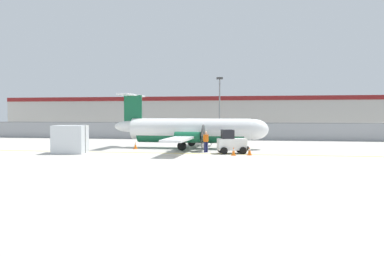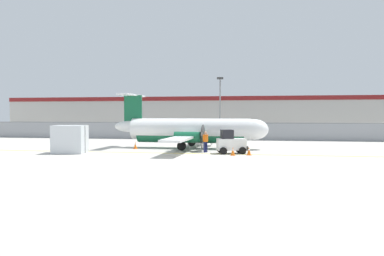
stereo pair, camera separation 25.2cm
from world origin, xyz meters
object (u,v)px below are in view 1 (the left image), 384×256
Objects in this scene: cargo_container at (70,139)px; parked_car_2 at (191,128)px; traffic_cone_near_left at (234,151)px; traffic_cone_near_right at (135,145)px; parked_car_3 at (219,128)px; parked_car_5 at (280,130)px; parked_car_0 at (120,129)px; commuter_airplane at (193,131)px; parked_car_1 at (150,129)px; parked_car_6 at (326,130)px; baggage_tug at (231,143)px; apron_light_pole at (220,103)px; parked_car_4 at (247,128)px; ground_crew_worker at (206,141)px; traffic_cone_far_left at (250,151)px.

parked_car_2 is at bearing 73.43° from cargo_container.
traffic_cone_near_right is at bearing 155.99° from traffic_cone_near_left.
parked_car_5 is (9.00, -5.63, 0.00)m from parked_car_3.
parked_car_0 is at bearing 126.77° from traffic_cone_near_left.
commuter_airplane is at bearing 24.23° from cargo_container.
parked_car_6 is at bearing 3.36° from parked_car_1.
apron_light_pole is (-2.04, 13.07, 3.45)m from baggage_tug.
parked_car_2 is at bearing 12.31° from parked_car_4.
parked_car_5 reaches higher than traffic_cone_near_left.
cargo_container is 0.61× the size of parked_car_6.
baggage_tug is 2.16m from ground_crew_worker.
parked_car_3 is (9.09, 31.34, -0.21)m from cargo_container.
apron_light_pole is (-2.29, 14.41, 3.99)m from traffic_cone_near_left.
parked_car_4 is (0.74, 32.42, 0.04)m from baggage_tug.
parked_car_1 is at bearing 117.25° from commuter_airplane.
traffic_cone_near_left is at bearing -159.30° from traffic_cone_far_left.
parked_car_2 is 0.97× the size of parked_car_4.
ground_crew_worker is at bearing 4.00° from cargo_container.
parked_car_2 and parked_car_6 have the same top height.
commuter_airplane reaches higher than parked_car_5.
traffic_cone_near_left is (3.92, -5.35, -1.29)m from commuter_airplane.
commuter_airplane is at bearing -62.02° from parked_car_1.
parked_car_6 is at bearing 67.85° from traffic_cone_far_left.
traffic_cone_near_right is 0.15× the size of parked_car_2.
traffic_cone_near_left is at bearing -6.70° from cargo_container.
ground_crew_worker is at bearing -77.75° from parked_car_2.
baggage_tug is 1.46m from traffic_cone_near_left.
apron_light_pole is (-2.78, -19.35, 3.41)m from parked_car_4.
ground_crew_worker is at bearing -90.15° from apron_light_pole.
traffic_cone_far_left is 0.15× the size of parked_car_1.
apron_light_pole reaches higher than traffic_cone_near_left.
parked_car_0 is at bearing -152.86° from parked_car_1.
traffic_cone_near_left is at bearing 83.36° from parked_car_4.
traffic_cone_far_left is 28.66m from parked_car_1.
commuter_airplane is 21.93m from parked_car_1.
parked_car_4 is at bearing 81.83° from apron_light_pole.
parked_car_6 is (24.82, 0.46, 0.00)m from parked_car_1.
apron_light_pole is (15.10, -8.86, 3.41)m from parked_car_0.
baggage_tug reaches higher than ground_crew_worker.
parked_car_0 is (-15.07, 21.32, -0.06)m from ground_crew_worker.
baggage_tug is at bearing -0.66° from cargo_container.
ground_crew_worker is 29.54m from parked_car_2.
apron_light_pole reaches higher than ground_crew_worker.
cargo_container is 0.63× the size of parked_car_2.
apron_light_pole is (1.63, 9.05, 2.70)m from commuter_airplane.
baggage_tug reaches higher than parked_car_5.
parked_car_6 is (13.73, 23.62, -0.06)m from ground_crew_worker.
cargo_container is at bearing -145.89° from commuter_airplane.
apron_light_pole reaches higher than parked_car_2.
parked_car_2 is (0.54, 26.91, 0.58)m from traffic_cone_near_right.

